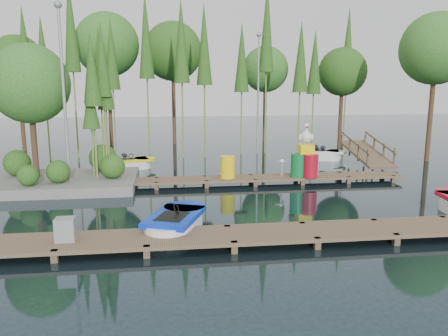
{
  "coord_description": "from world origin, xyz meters",
  "views": [
    {
      "loc": [
        -1.62,
        -15.31,
        4.11
      ],
      "look_at": [
        0.5,
        0.5,
        1.1
      ],
      "focal_mm": 35.0,
      "sensor_mm": 36.0,
      "label": 1
    }
  ],
  "objects": [
    {
      "name": "near_dock",
      "position": [
        0.0,
        -4.5,
        0.23
      ],
      "size": [
        18.0,
        1.5,
        0.5
      ],
      "color": "brown",
      "rests_on": "ground"
    },
    {
      "name": "tree_screen",
      "position": [
        -2.04,
        10.6,
        6.12
      ],
      "size": [
        34.42,
        18.53,
        10.31
      ],
      "color": "#46301D",
      "rests_on": "ground"
    },
    {
      "name": "seagull_post",
      "position": [
        3.26,
        2.5,
        0.8
      ],
      "size": [
        0.47,
        0.25,
        0.75
      ],
      "color": "gray",
      "rests_on": "far_dock"
    },
    {
      "name": "drum_cluster",
      "position": [
        4.29,
        2.34,
        0.96
      ],
      "size": [
        1.31,
        1.2,
        2.26
      ],
      "color": "#0C6C30",
      "rests_on": "far_dock"
    },
    {
      "name": "lamp_rear",
      "position": [
        4.0,
        11.0,
        4.26
      ],
      "size": [
        0.3,
        0.3,
        7.25
      ],
      "color": "gray",
      "rests_on": "ground"
    },
    {
      "name": "island",
      "position": [
        -6.3,
        3.29,
        3.18
      ],
      "size": [
        6.2,
        4.2,
        6.75
      ],
      "color": "slate",
      "rests_on": "ground"
    },
    {
      "name": "ground_plane",
      "position": [
        0.0,
        0.0,
        0.0
      ],
      "size": [
        90.0,
        90.0,
        0.0
      ],
      "primitive_type": "plane",
      "color": "#1E3038"
    },
    {
      "name": "boat_white_far",
      "position": [
        7.09,
        8.13,
        0.27
      ],
      "size": [
        2.78,
        1.94,
        1.2
      ],
      "rotation": [
        0.0,
        0.0,
        0.35
      ],
      "color": "white",
      "rests_on": "ground"
    },
    {
      "name": "ramp",
      "position": [
        9.0,
        6.5,
        0.59
      ],
      "size": [
        1.5,
        3.94,
        1.49
      ],
      "color": "brown",
      "rests_on": "ground"
    },
    {
      "name": "boat_yellow_far",
      "position": [
        -3.47,
        6.73,
        0.26
      ],
      "size": [
        2.63,
        1.58,
        1.23
      ],
      "rotation": [
        0.0,
        0.0,
        -0.14
      ],
      "color": "white",
      "rests_on": "ground"
    },
    {
      "name": "boat_blue",
      "position": [
        -1.41,
        -3.44,
        0.27
      ],
      "size": [
        2.12,
        2.99,
        0.92
      ],
      "rotation": [
        0.0,
        0.0,
        -0.36
      ],
      "color": "white",
      "rests_on": "ground"
    },
    {
      "name": "far_dock",
      "position": [
        1.0,
        2.5,
        0.23
      ],
      "size": [
        15.0,
        1.2,
        0.5
      ],
      "color": "brown",
      "rests_on": "ground"
    },
    {
      "name": "yellow_barrel",
      "position": [
        0.92,
        2.5,
        0.76
      ],
      "size": [
        0.61,
        0.61,
        0.92
      ],
      "primitive_type": "cylinder",
      "color": "yellow",
      "rests_on": "far_dock"
    },
    {
      "name": "lamp_island",
      "position": [
        -5.5,
        2.5,
        4.26
      ],
      "size": [
        0.3,
        0.3,
        7.25
      ],
      "color": "gray",
      "rests_on": "ground"
    },
    {
      "name": "utility_cabinet",
      "position": [
        -4.15,
        -4.5,
        0.59
      ],
      "size": [
        0.48,
        0.41,
        0.59
      ],
      "primitive_type": "cube",
      "color": "gray",
      "rests_on": "near_dock"
    }
  ]
}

